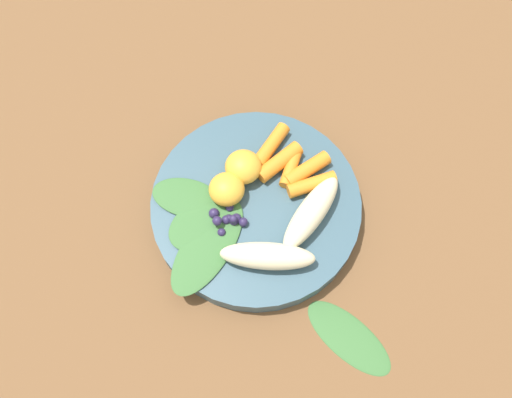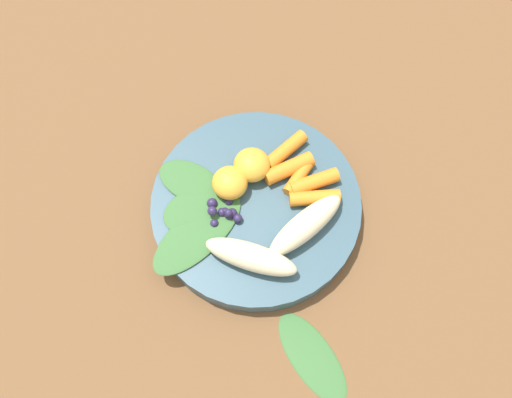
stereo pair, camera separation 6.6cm
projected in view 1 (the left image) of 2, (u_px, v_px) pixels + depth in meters
The scene contains 16 objects.
ground_plane at pixel (256, 211), 0.69m from camera, with size 2.40×2.40×0.00m, color brown.
bowl at pixel (256, 207), 0.68m from camera, with size 0.26×0.26×0.03m, color #385666.
banana_peeled_left at pixel (311, 213), 0.64m from camera, with size 0.11×0.03×0.03m, color beige.
banana_peeled_right at pixel (268, 256), 0.62m from camera, with size 0.11×0.03×0.03m, color beige.
orange_segment_near at pixel (227, 189), 0.65m from camera, with size 0.04×0.04×0.03m, color #F4A833.
orange_segment_far at pixel (243, 167), 0.67m from camera, with size 0.05×0.05×0.03m, color #F4A833.
carrot_front at pixel (312, 184), 0.66m from camera, with size 0.02×0.02×0.06m, color orange.
carrot_mid_left at pixel (307, 169), 0.67m from camera, with size 0.02×0.02×0.06m, color orange.
carrot_mid_right at pixel (291, 167), 0.68m from camera, with size 0.02×0.02×0.05m, color orange.
carrot_rear at pixel (279, 162), 0.68m from camera, with size 0.02×0.02×0.06m, color orange.
carrot_small at pixel (271, 145), 0.69m from camera, with size 0.02×0.02×0.06m, color orange.
blueberry_pile at pixel (228, 219), 0.65m from camera, with size 0.04×0.05×0.02m.
kale_leaf_left at pixel (187, 198), 0.66m from camera, with size 0.09×0.05×0.01m, color #3D7038.
kale_leaf_right at pixel (203, 223), 0.65m from camera, with size 0.09×0.06×0.01m, color #3D7038.
kale_leaf_rear at pixel (209, 248), 0.64m from camera, with size 0.14×0.06×0.01m, color #3D7038.
kale_leaf_stray at pixel (349, 337), 0.63m from camera, with size 0.12×0.05×0.01m, color #3D7038.
Camera 1 is at (0.18, 0.18, 0.64)m, focal length 37.42 mm.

